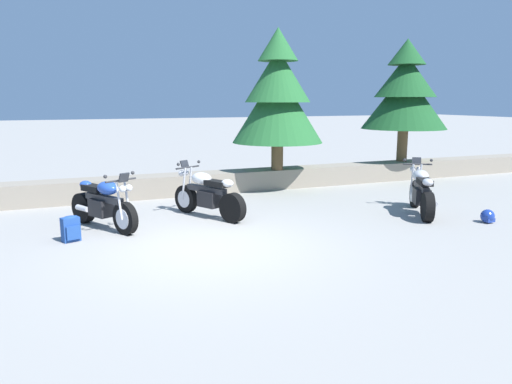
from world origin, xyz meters
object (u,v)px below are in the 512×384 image
object	(u,v)px
motorcycle_white_centre	(207,195)
motorcycle_silver_far_right	(421,192)
rider_backpack	(71,228)
pine_tree_far_left	(278,95)
motorcycle_blue_near_left	(104,204)
rider_helmet	(488,216)
pine_tree_mid_left	(405,92)

from	to	relation	value
motorcycle_white_centre	motorcycle_silver_far_right	size ratio (longest dim) A/B	1.02
rider_backpack	pine_tree_far_left	size ratio (longest dim) A/B	0.12
rider_backpack	pine_tree_far_left	bearing A→B (deg)	31.00
motorcycle_white_centre	pine_tree_far_left	bearing A→B (deg)	41.85
motorcycle_white_centre	motorcycle_blue_near_left	bearing A→B (deg)	-175.98
rider_helmet	pine_tree_far_left	size ratio (longest dim) A/B	0.07
rider_helmet	pine_tree_far_left	distance (m)	6.23
motorcycle_white_centre	rider_backpack	world-z (taller)	motorcycle_white_centre
pine_tree_far_left	motorcycle_blue_near_left	bearing A→B (deg)	-151.85
motorcycle_blue_near_left	pine_tree_mid_left	size ratio (longest dim) A/B	0.49
rider_backpack	pine_tree_mid_left	world-z (taller)	pine_tree_mid_left
rider_backpack	pine_tree_mid_left	bearing A→B (deg)	19.78
rider_helmet	pine_tree_far_left	xyz separation A→B (m)	(-2.43, 5.16, 2.50)
motorcycle_blue_near_left	rider_helmet	xyz separation A→B (m)	(7.37, -2.52, -0.35)
motorcycle_white_centre	pine_tree_mid_left	world-z (taller)	pine_tree_mid_left
motorcycle_white_centre	pine_tree_far_left	distance (m)	4.31
motorcycle_white_centre	rider_helmet	distance (m)	5.87
motorcycle_silver_far_right	rider_helmet	xyz separation A→B (m)	(0.72, -1.20, -0.35)
motorcycle_blue_near_left	rider_backpack	world-z (taller)	motorcycle_blue_near_left
motorcycle_white_centre	rider_helmet	xyz separation A→B (m)	(5.21, -2.67, -0.35)
motorcycle_silver_far_right	pine_tree_mid_left	distance (m)	5.59
rider_backpack	pine_tree_mid_left	size ratio (longest dim) A/B	0.12
rider_backpack	pine_tree_mid_left	xyz separation A→B (m)	(10.13, 3.64, 2.52)
rider_backpack	rider_helmet	bearing A→B (deg)	-12.72
rider_helmet	rider_backpack	bearing A→B (deg)	167.28
motorcycle_white_centre	pine_tree_mid_left	size ratio (longest dim) A/B	0.50
pine_tree_far_left	pine_tree_mid_left	size ratio (longest dim) A/B	1.02
rider_backpack	pine_tree_mid_left	distance (m)	11.05
motorcycle_silver_far_right	pine_tree_mid_left	size ratio (longest dim) A/B	0.49
pine_tree_mid_left	rider_backpack	bearing A→B (deg)	-160.22
motorcycle_blue_near_left	motorcycle_white_centre	bearing A→B (deg)	4.02
motorcycle_white_centre	rider_helmet	size ratio (longest dim) A/B	6.80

